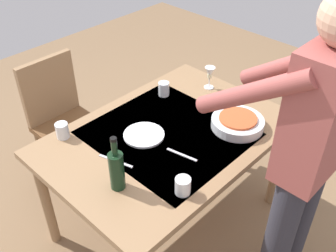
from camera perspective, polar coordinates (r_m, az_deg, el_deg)
name	(u,v)px	position (r m, az deg, el deg)	size (l,w,h in m)	color
ground_plane	(168,218)	(2.69, 0.00, -13.43)	(6.00, 6.00, 0.00)	#846647
dining_table	(168,143)	(2.23, 0.00, -2.59)	(1.37, 0.95, 0.73)	#93704C
chair_near	(61,114)	(2.78, -15.44, 1.66)	(0.40, 0.40, 0.91)	brown
person_server	(306,153)	(1.80, 19.70, -3.74)	(0.42, 0.61, 1.69)	#2D2D38
wine_bottle	(117,169)	(1.81, -7.57, -6.35)	(0.07, 0.07, 0.30)	black
wine_glass_left	(210,74)	(2.55, 6.15, 7.64)	(0.07, 0.07, 0.15)	white
water_cup_near_left	(62,131)	(2.20, -15.29, -0.65)	(0.07, 0.07, 0.09)	silver
water_cup_near_right	(164,89)	(2.48, -0.62, 5.48)	(0.07, 0.07, 0.09)	silver
water_cup_far_left	(183,186)	(1.82, 2.20, -8.78)	(0.08, 0.08, 0.09)	silver
serving_bowl_pasta	(238,122)	(2.24, 10.20, 0.54)	(0.30, 0.30, 0.07)	silver
dinner_plate_near	(144,135)	(2.16, -3.56, -1.31)	(0.23, 0.23, 0.01)	silver
table_knife	(116,161)	(2.01, -7.69, -5.13)	(0.01, 0.20, 0.01)	silver
table_fork	(182,155)	(2.03, 2.04, -4.24)	(0.01, 0.18, 0.01)	silver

